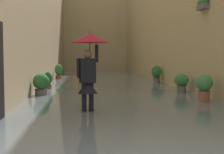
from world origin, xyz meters
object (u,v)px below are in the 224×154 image
object	(u,v)px
potted_plant_mid_right	(59,72)
potted_plant_mid_left	(204,87)
potted_plant_near_right	(48,81)
person_wading	(88,59)
potted_plant_near_left	(181,82)
potted_plant_far_left	(156,74)
potted_plant_far_right	(41,84)

from	to	relation	value
potted_plant_mid_right	potted_plant_mid_left	xyz separation A→B (m)	(-5.15, 10.20, 0.01)
potted_plant_near_right	potted_plant_mid_left	bearing A→B (deg)	140.89
person_wading	potted_plant_mid_right	xyz separation A→B (m)	(1.64, -11.72, -0.86)
potted_plant_near_left	potted_plant_mid_left	distance (m)	2.35
potted_plant_mid_right	potted_plant_near_right	size ratio (longest dim) A/B	1.21
potted_plant_mid_left	potted_plant_far_left	distance (m)	6.84
person_wading	potted_plant_near_left	world-z (taller)	person_wading
potted_plant_near_left	potted_plant_far_left	world-z (taller)	potted_plant_far_left
potted_plant_far_right	potted_plant_mid_left	size ratio (longest dim) A/B	0.94
potted_plant_far_right	potted_plant_mid_left	distance (m)	5.51
potted_plant_mid_right	potted_plant_near_right	bearing A→B (deg)	90.25
potted_plant_far_right	potted_plant_far_left	world-z (taller)	potted_plant_far_left
potted_plant_mid_right	potted_plant_far_left	world-z (taller)	same
potted_plant_near_left	potted_plant_mid_right	distance (m)	9.40
potted_plant_far_right	potted_plant_mid_right	world-z (taller)	potted_plant_mid_right
potted_plant_near_right	person_wading	bearing A→B (deg)	105.83
potted_plant_near_right	potted_plant_far_left	world-z (taller)	potted_plant_far_left
potted_plant_far_right	potted_plant_near_left	xyz separation A→B (m)	(-5.15, -0.34, 0.00)
person_wading	potted_plant_near_right	distance (m)	5.99
potted_plant_far_right	person_wading	bearing A→B (deg)	114.65
potted_plant_near_left	potted_plant_far_left	xyz separation A→B (m)	(-0.08, -4.49, 0.08)
potted_plant_far_left	person_wading	bearing A→B (deg)	66.64
potted_plant_far_left	potted_plant_mid_left	bearing A→B (deg)	89.20
person_wading	potted_plant_near_right	xyz separation A→B (m)	(1.61, -5.69, -0.96)
person_wading	potted_plant_far_right	xyz separation A→B (m)	(1.62, -3.52, -0.92)
person_wading	potted_plant_mid_right	bearing A→B (deg)	-82.04
potted_plant_far_right	potted_plant_far_left	distance (m)	7.12
potted_plant_far_right	potted_plant_mid_left	world-z (taller)	potted_plant_mid_left
potted_plant_mid_left	potted_plant_far_left	bearing A→B (deg)	-90.80
potted_plant_mid_right	potted_plant_far_left	xyz separation A→B (m)	(-5.25, 3.36, 0.03)
person_wading	potted_plant_far_right	distance (m)	3.98
potted_plant_near_right	potted_plant_far_left	xyz separation A→B (m)	(-5.22, -2.67, 0.13)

